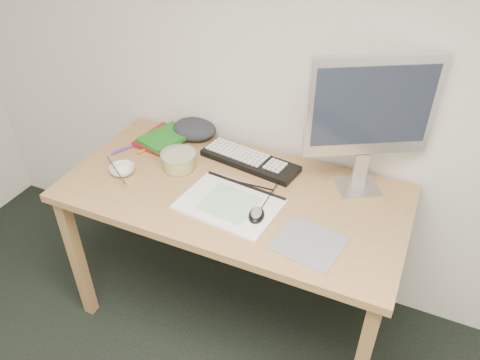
% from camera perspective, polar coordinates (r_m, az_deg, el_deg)
% --- Properties ---
extents(desk, '(1.40, 0.70, 0.75)m').
position_cam_1_polar(desk, '(1.96, -0.83, -3.15)').
color(desk, '#A87F4D').
rests_on(desk, ground).
extents(mousepad, '(0.26, 0.25, 0.00)m').
position_cam_1_polar(mousepad, '(1.69, 8.37, -7.60)').
color(mousepad, slate).
rests_on(mousepad, desk).
extents(sketchpad, '(0.41, 0.31, 0.01)m').
position_cam_1_polar(sketchpad, '(1.83, -1.31, -2.98)').
color(sketchpad, white).
rests_on(sketchpad, desk).
extents(keyboard, '(0.46, 0.21, 0.03)m').
position_cam_1_polar(keyboard, '(2.06, 1.21, 2.37)').
color(keyboard, black).
rests_on(keyboard, desk).
extents(monitor, '(0.44, 0.27, 0.57)m').
position_cam_1_polar(monitor, '(1.80, 15.66, 8.14)').
color(monitor, silver).
rests_on(monitor, desk).
extents(mouse, '(0.08, 0.11, 0.03)m').
position_cam_1_polar(mouse, '(1.76, 2.03, -4.05)').
color(mouse, black).
rests_on(mouse, sketchpad).
extents(rice_bowl, '(0.13, 0.13, 0.03)m').
position_cam_1_polar(rice_bowl, '(2.06, -14.15, 1.19)').
color(rice_bowl, silver).
rests_on(rice_bowl, desk).
extents(chopsticks, '(0.21, 0.15, 0.02)m').
position_cam_1_polar(chopsticks, '(2.03, -14.87, 1.19)').
color(chopsticks, silver).
rests_on(chopsticks, rice_bowl).
extents(fruit_tub, '(0.16, 0.16, 0.07)m').
position_cam_1_polar(fruit_tub, '(2.04, -7.50, 2.37)').
color(fruit_tub, '#E0C14F').
rests_on(fruit_tub, desk).
extents(book_red, '(0.20, 0.25, 0.02)m').
position_cam_1_polar(book_red, '(2.25, -9.49, 4.97)').
color(book_red, maroon).
rests_on(book_red, desk).
extents(book_green, '(0.22, 0.26, 0.02)m').
position_cam_1_polar(book_green, '(2.22, -9.04, 5.18)').
color(book_green, '#1B6E1B').
rests_on(book_green, book_red).
extents(cloth_lump, '(0.21, 0.19, 0.08)m').
position_cam_1_polar(cloth_lump, '(2.26, -5.59, 6.19)').
color(cloth_lump, '#25282C').
rests_on(cloth_lump, desk).
extents(pencil_pink, '(0.17, 0.02, 0.01)m').
position_cam_1_polar(pencil_pink, '(1.96, -0.18, -0.05)').
color(pencil_pink, pink).
rests_on(pencil_pink, desk).
extents(pencil_tan, '(0.16, 0.09, 0.01)m').
position_cam_1_polar(pencil_tan, '(1.94, -1.18, -0.49)').
color(pencil_tan, tan).
rests_on(pencil_tan, desk).
extents(pencil_black, '(0.17, 0.02, 0.01)m').
position_cam_1_polar(pencil_black, '(1.93, 1.62, -0.65)').
color(pencil_black, black).
rests_on(pencil_black, desk).
extents(marker_blue, '(0.07, 0.10, 0.01)m').
position_cam_1_polar(marker_blue, '(2.23, -13.72, 3.85)').
color(marker_blue, '#214CB4').
rests_on(marker_blue, desk).
extents(marker_orange, '(0.06, 0.13, 0.01)m').
position_cam_1_polar(marker_orange, '(2.21, -10.96, 3.90)').
color(marker_orange, '#C38117').
rests_on(marker_orange, desk).
extents(marker_purple, '(0.07, 0.12, 0.01)m').
position_cam_1_polar(marker_purple, '(2.22, -13.98, 3.66)').
color(marker_purple, '#6E2484').
rests_on(marker_purple, desk).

